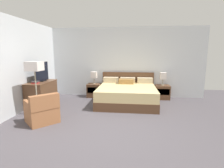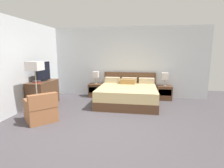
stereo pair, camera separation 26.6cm
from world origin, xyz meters
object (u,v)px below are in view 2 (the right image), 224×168
Objects in this scene: floor_lamp at (35,69)px; bed at (128,94)px; nightstand_right at (164,93)px; table_lamp_right at (165,76)px; tv at (43,72)px; armchair_by_window at (41,110)px; dresser at (43,93)px; table_lamp_left at (96,75)px; book_red_cover at (37,82)px; book_blue_cover at (37,81)px; nightstand_left at (96,90)px.

bed is at bearing 32.16° from floor_lamp.
nightstand_right is 4.49m from floor_lamp.
bed is 1.50m from nightstand_right.
table_lamp_right is 4.39m from floor_lamp.
tv is 0.98m from floor_lamp.
bed reaches higher than armchair_by_window.
dresser reaches higher than nightstand_right.
armchair_by_window is (0.70, -1.29, -0.14)m from dresser.
book_red_cover is at bearing -128.90° from table_lamp_left.
floor_lamp is (-2.43, -1.53, 0.96)m from bed.
book_blue_cover reaches higher than armchair_by_window.
table_lamp_left is at bearing 44.73° from dresser.
bed is 3.82× the size of nightstand_right.
bed reaches higher than nightstand_left.
tv is (0.00, 0.08, 0.70)m from dresser.
bed is 1.73× the size of dresser.
table_lamp_right is (0.00, 0.00, 0.62)m from nightstand_right.
book_red_cover is (-4.05, -1.75, 0.58)m from nightstand_right.
floor_lamp reaches higher than armchair_by_window.
book_red_cover reaches higher than nightstand_right.
armchair_by_window is 0.64× the size of floor_lamp.
table_lamp_left is at bearing 63.58° from floor_lamp.
floor_lamp is (0.31, -0.84, 0.86)m from dresser.
floor_lamp is (-1.12, -2.25, 0.41)m from table_lamp_left.
floor_lamp is at bearing -149.05° from table_lamp_right.
table_lamp_right reaches higher than dresser.
dresser is at bearing 91.61° from book_red_cover.
dresser is 0.70m from tv.
floor_lamp is (0.30, -0.49, 0.45)m from book_red_cover.
tv is at bearing 108.45° from floor_lamp.
book_red_cover is at bearing -88.39° from dresser.
book_red_cover is 0.04m from book_blue_cover.
bed is 1.35× the size of floor_lamp.
armchair_by_window is (-0.73, -2.71, -0.59)m from table_lamp_left.
nightstand_left is (-1.32, 0.72, -0.06)m from bed.
dresser reaches higher than armchair_by_window.
book_red_cover is (-4.05, -1.76, -0.04)m from table_lamp_right.
tv is (-4.06, -1.33, 0.24)m from table_lamp_right.
nightstand_left is at bearing -179.97° from table_lamp_right.
tv is (-4.06, -1.33, 0.86)m from nightstand_right.
bed is 1.60m from table_lamp_left.
table_lamp_left is 2.53× the size of book_blue_cover.
nightstand_right is 4.35m from tv.
nightstand_right is 0.55× the size of armchair_by_window.
book_red_cover is at bearing -89.05° from tv.
book_blue_cover is (0.01, -0.34, 0.45)m from dresser.
tv is at bearing -136.94° from table_lamp_left.
table_lamp_right is (2.63, 0.00, 0.62)m from nightstand_left.
book_blue_cover is at bearing -156.58° from nightstand_right.
tv reaches higher than table_lamp_left.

